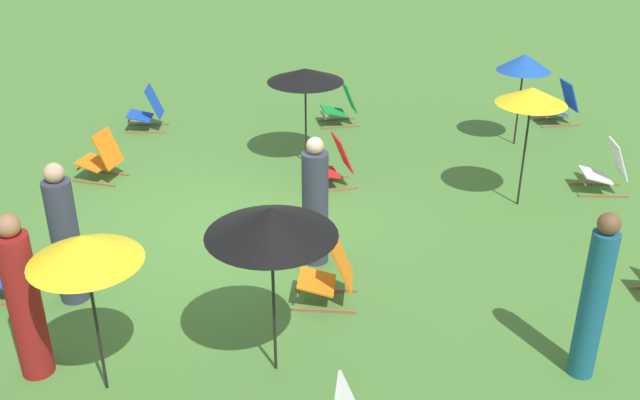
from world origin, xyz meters
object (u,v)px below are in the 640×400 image
(person_1, at_px, (594,300))
(person_3, at_px, (65,238))
(deckchair_3, at_px, (333,164))
(deckchair_5, at_px, (561,105))
(deckchair_11, at_px, (607,169))
(person_0, at_px, (24,301))
(deckchair_0, at_px, (330,275))
(umbrella_1, at_px, (84,249))
(umbrella_2, at_px, (305,75))
(umbrella_3, at_px, (271,222))
(deckchair_1, at_px, (101,158))
(deckchair_8, at_px, (148,111))
(umbrella_0, at_px, (524,63))
(deckchair_7, at_px, (341,106))
(deckchair_9, at_px, (9,268))
(person_2, at_px, (315,205))
(umbrella_4, at_px, (532,96))

(person_1, distance_m, person_3, 5.77)
(deckchair_3, xyz_separation_m, deckchair_5, (-3.01, 4.34, 0.00))
(deckchair_3, bearing_deg, deckchair_11, 71.44)
(person_0, xyz_separation_m, person_3, (-1.33, -0.07, -0.04))
(deckchair_0, height_order, umbrella_1, umbrella_1)
(deckchair_3, xyz_separation_m, umbrella_2, (-0.91, -0.48, 1.16))
(umbrella_3, distance_m, person_0, 2.59)
(deckchair_1, relative_size, deckchair_8, 1.02)
(deckchair_11, height_order, umbrella_1, umbrella_1)
(umbrella_1, height_order, umbrella_3, umbrella_3)
(deckchair_0, xyz_separation_m, umbrella_0, (-5.14, 3.24, 1.13))
(deckchair_3, height_order, deckchair_7, same)
(person_0, bearing_deg, deckchair_9, -24.41)
(person_2, bearing_deg, umbrella_1, -79.80)
(deckchair_9, xyz_separation_m, person_2, (-0.92, 3.60, 0.44))
(deckchair_9, height_order, person_1, person_1)
(deckchair_7, bearing_deg, person_2, -16.27)
(deckchair_7, relative_size, umbrella_0, 0.51)
(deckchair_11, height_order, person_3, person_3)
(person_3, bearing_deg, deckchair_0, -128.01)
(deckchair_1, height_order, umbrella_0, umbrella_0)
(umbrella_4, bearing_deg, deckchair_11, 109.40)
(deckchair_0, distance_m, person_3, 3.08)
(deckchair_1, height_order, umbrella_1, umbrella_1)
(deckchair_7, relative_size, deckchair_11, 1.02)
(umbrella_2, relative_size, person_2, 0.96)
(person_0, xyz_separation_m, person_2, (-2.30, 2.77, -0.06))
(deckchair_1, distance_m, person_1, 7.83)
(umbrella_0, bearing_deg, person_0, -43.71)
(deckchair_9, height_order, umbrella_3, umbrella_3)
(deckchair_1, xyz_separation_m, umbrella_2, (-0.79, 3.24, 1.16))
(umbrella_4, bearing_deg, deckchair_8, -115.15)
(deckchair_0, relative_size, umbrella_1, 0.48)
(deckchair_0, distance_m, person_1, 2.92)
(deckchair_7, height_order, umbrella_1, umbrella_1)
(deckchair_8, relative_size, umbrella_0, 0.50)
(umbrella_3, relative_size, person_0, 1.02)
(deckchair_1, xyz_separation_m, deckchair_7, (-2.70, 3.83, 0.00))
(umbrella_3, bearing_deg, umbrella_0, 149.38)
(person_0, bearing_deg, person_1, -143.64)
(deckchair_5, bearing_deg, deckchair_7, -99.30)
(deckchair_9, bearing_deg, deckchair_7, 138.57)
(person_3, bearing_deg, deckchair_5, -88.08)
(deckchair_0, bearing_deg, umbrella_1, -51.41)
(umbrella_0, bearing_deg, deckchair_9, -54.01)
(deckchair_8, distance_m, umbrella_1, 7.47)
(person_2, bearing_deg, deckchair_3, 133.63)
(umbrella_0, xyz_separation_m, umbrella_4, (2.46, -0.46, 0.20))
(deckchair_11, relative_size, person_3, 0.47)
(umbrella_1, bearing_deg, person_2, 141.75)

